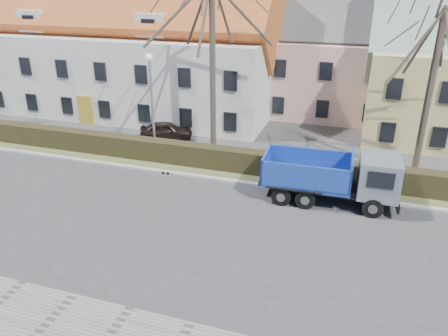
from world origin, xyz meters
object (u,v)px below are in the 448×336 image
(streetlight, at_px, (152,106))
(cart_frame, at_px, (162,169))
(dump_truck, at_px, (325,176))
(parked_car_a, at_px, (166,130))

(streetlight, bearing_deg, cart_frame, -57.28)
(dump_truck, height_order, parked_car_a, dump_truck)
(streetlight, xyz_separation_m, parked_car_a, (-0.53, 2.84, -2.57))
(dump_truck, height_order, streetlight, streetlight)
(cart_frame, xyz_separation_m, parked_car_a, (-2.23, 5.49, 0.30))
(streetlight, relative_size, cart_frame, 9.36)
(streetlight, height_order, parked_car_a, streetlight)
(dump_truck, relative_size, streetlight, 1.08)
(dump_truck, bearing_deg, cart_frame, 175.56)
(parked_car_a, bearing_deg, streetlight, 170.00)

